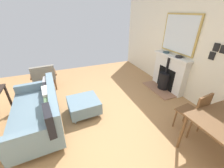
{
  "coord_description": "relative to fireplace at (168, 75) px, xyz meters",
  "views": [
    {
      "loc": [
        0.18,
        2.67,
        2.13
      ],
      "look_at": [
        -0.82,
        0.18,
        0.7
      ],
      "focal_mm": 22.29,
      "sensor_mm": 36.0,
      "label": 1
    }
  ],
  "objects": [
    {
      "name": "armchair_accent",
      "position": [
        3.38,
        -1.28,
        0.01
      ],
      "size": [
        0.72,
        0.64,
        0.8
      ],
      "color": "brown",
      "rests_on": "ground"
    },
    {
      "name": "ground_plane",
      "position": [
        2.72,
        0.18,
        -0.45
      ],
      "size": [
        5.84,
        5.85,
        0.01
      ],
      "primitive_type": "cube",
      "color": "#A87A4C"
    },
    {
      "name": "mirror_over_mantel",
      "position": [
        -0.11,
        0.0,
        1.13
      ],
      "size": [
        0.04,
        1.1,
        0.97
      ],
      "color": "tan"
    },
    {
      "name": "wall_left",
      "position": [
        -0.2,
        0.18,
        1.0
      ],
      "size": [
        0.12,
        5.85,
        2.89
      ],
      "primitive_type": "cube",
      "color": "silver",
      "rests_on": "ground"
    },
    {
      "name": "mantel_bowl_near",
      "position": [
        -0.02,
        -0.25,
        0.61
      ],
      "size": [
        0.16,
        0.16,
        0.04
      ],
      "color": "#334C56",
      "rests_on": "fireplace"
    },
    {
      "name": "mantel_bowl_far",
      "position": [
        -0.02,
        0.23,
        0.61
      ],
      "size": [
        0.17,
        0.17,
        0.05
      ],
      "color": "black",
      "rests_on": "fireplace"
    },
    {
      "name": "dining_chair_near_fireplace",
      "position": [
        0.76,
        1.57,
        0.07
      ],
      "size": [
        0.44,
        0.44,
        0.9
      ],
      "color": "brown",
      "rests_on": "ground"
    },
    {
      "name": "ottoman",
      "position": [
        2.55,
        0.23,
        -0.22
      ],
      "size": [
        0.7,
        0.68,
        0.36
      ],
      "color": "#B2B2B7",
      "rests_on": "ground"
    },
    {
      "name": "fireplace",
      "position": [
        0.0,
        0.0,
        0.0
      ],
      "size": [
        0.61,
        1.21,
        1.04
      ],
      "color": "#93664C",
      "rests_on": "ground"
    },
    {
      "name": "sofa",
      "position": [
        3.43,
        0.28,
        -0.1
      ],
      "size": [
        0.96,
        1.79,
        0.81
      ],
      "color": "#B2B2B7",
      "rests_on": "ground"
    },
    {
      "name": "photo_gallery_row",
      "position": [
        -0.12,
        1.04,
        0.95
      ],
      "size": [
        0.02,
        0.3,
        0.35
      ],
      "color": "black"
    }
  ]
}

